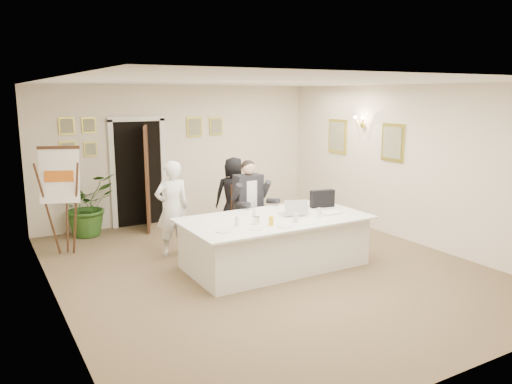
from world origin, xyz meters
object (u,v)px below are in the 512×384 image
at_px(seated_man, 250,203).
at_px(oj_glass, 271,221).
at_px(steel_jug, 257,220).
at_px(laptop_bag, 322,199).
at_px(flip_chart, 63,206).
at_px(laptop, 291,206).
at_px(standing_woman, 234,195).
at_px(paper_stack, 330,213).
at_px(standing_man, 172,208).
at_px(potted_palm, 86,205).
at_px(conference_table, 275,242).

distance_m(seated_man, oj_glass, 1.55).
bearing_deg(steel_jug, laptop_bag, 15.20).
relative_size(flip_chart, laptop, 4.64).
bearing_deg(standing_woman, paper_stack, 131.52).
height_order(laptop, steel_jug, laptop).
xyz_separation_m(standing_man, oj_glass, (0.87, -1.69, 0.05)).
bearing_deg(potted_palm, oj_glass, -62.54).
xyz_separation_m(flip_chart, oj_glass, (2.42, -2.56, 0.02)).
bearing_deg(laptop_bag, potted_palm, 147.59).
bearing_deg(potted_palm, laptop_bag, -43.10).
bearing_deg(oj_glass, laptop_bag, 22.99).
distance_m(flip_chart, standing_man, 1.78).
bearing_deg(laptop, standing_woman, 106.75).
bearing_deg(laptop_bag, paper_stack, -101.14).
height_order(conference_table, standing_man, standing_man).
bearing_deg(flip_chart, steel_jug, -46.42).
height_order(conference_table, flip_chart, flip_chart).
relative_size(conference_table, potted_palm, 2.43).
height_order(conference_table, seated_man, seated_man).
xyz_separation_m(flip_chart, steel_jug, (2.28, -2.39, 0.01)).
bearing_deg(paper_stack, standing_woman, 103.45).
relative_size(standing_woman, paper_stack, 4.75).
bearing_deg(standing_man, conference_table, 133.44).
relative_size(standing_man, laptop, 4.12).
relative_size(standing_man, potted_palm, 1.35).
bearing_deg(conference_table, standing_woman, 80.35).
height_order(conference_table, steel_jug, steel_jug).
height_order(oj_glass, steel_jug, oj_glass).
xyz_separation_m(paper_stack, oj_glass, (-1.18, -0.13, 0.05)).
xyz_separation_m(seated_man, paper_stack, (0.70, -1.35, 0.02)).
height_order(flip_chart, potted_palm, flip_chart).
xyz_separation_m(standing_man, laptop_bag, (2.22, -1.11, 0.13)).
height_order(standing_man, oj_glass, standing_man).
height_order(standing_man, standing_woman, standing_man).
relative_size(standing_man, standing_woman, 1.08).
bearing_deg(standing_man, standing_woman, -152.66).
relative_size(seated_man, steel_jug, 13.94).
height_order(flip_chart, laptop_bag, flip_chart).
distance_m(standing_man, paper_stack, 2.57).
distance_m(seated_man, laptop, 1.11).
bearing_deg(paper_stack, standing_man, 142.58).
height_order(standing_man, laptop, standing_man).
relative_size(standing_woman, laptop, 3.82).
height_order(potted_palm, laptop_bag, potted_palm).
bearing_deg(potted_palm, standing_man, -62.26).
relative_size(conference_table, flip_chart, 1.60).
bearing_deg(standing_man, flip_chart, -26.81).
xyz_separation_m(standing_woman, paper_stack, (0.54, -2.26, 0.06)).
relative_size(standing_woman, steel_jug, 13.30).
xyz_separation_m(conference_table, laptop, (0.32, 0.02, 0.52)).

